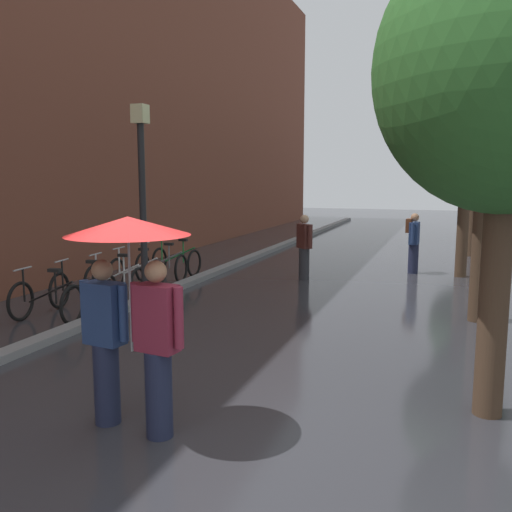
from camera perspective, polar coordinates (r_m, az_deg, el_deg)
ground_plane at (r=5.52m, az=-10.12°, el=-18.67°), size 80.00×80.00×0.00m
building_facade at (r=19.27m, az=-22.30°, el=18.02°), size 8.00×36.00×11.91m
kerb_strip at (r=15.53m, az=-2.04°, el=-0.75°), size 0.30×36.00×0.12m
street_tree_0 at (r=6.05m, az=25.11°, el=17.26°), size 2.62×2.62×4.96m
street_tree_1 at (r=10.08m, az=23.39°, el=14.93°), size 2.33×2.33×5.23m
street_tree_2 at (r=14.53m, az=21.49°, el=12.77°), size 2.59×2.59×5.22m
street_tree_3 at (r=18.55m, az=22.36°, el=12.35°), size 2.24×2.24×5.29m
street_tree_4 at (r=22.46m, az=21.48°, el=9.98°), size 2.33×2.33×4.87m
street_tree_5 at (r=25.97m, az=21.32°, el=10.78°), size 2.47×2.47×5.32m
parked_bicycle_0 at (r=10.01m, az=-21.27°, el=-4.49°), size 1.14×0.80×0.96m
parked_bicycle_1 at (r=10.78m, az=-17.72°, el=-3.45°), size 1.17×0.85×0.96m
parked_bicycle_2 at (r=11.48m, az=-14.61°, el=-2.62°), size 1.14×0.80×0.96m
parked_bicycle_3 at (r=12.33m, az=-12.52°, el=-1.81°), size 1.09×0.72×0.96m
parked_bicycle_4 at (r=13.16m, az=-9.93°, el=-1.11°), size 1.12×0.76×0.96m
parked_bicycle_5 at (r=13.99m, az=-8.38°, el=-0.53°), size 1.10×0.74×0.96m
couple_under_umbrella at (r=5.35m, az=-13.20°, el=-3.18°), size 1.23×1.19×2.12m
street_lamp_post at (r=9.75m, az=-11.89°, el=6.48°), size 0.24×0.24×3.73m
pedestrian_walking_midground at (r=13.28m, az=5.11°, el=0.97°), size 0.44×0.45×1.60m
pedestrian_walking_far at (r=14.69m, az=16.27°, el=1.50°), size 0.35×0.59×1.58m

